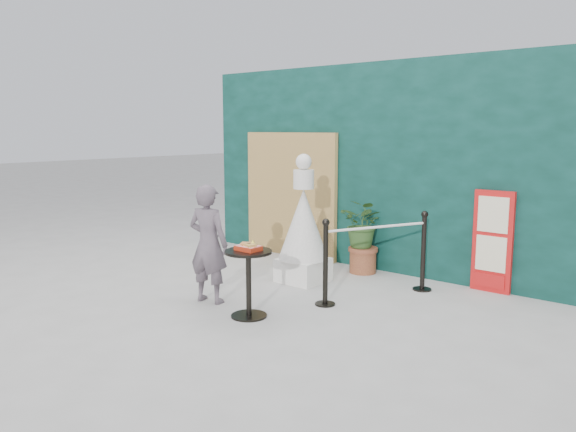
# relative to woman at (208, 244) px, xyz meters

# --- Properties ---
(ground) EXTENTS (60.00, 60.00, 0.00)m
(ground) POSITION_rel_woman_xyz_m (0.54, -0.37, -0.71)
(ground) COLOR #ADAAA5
(ground) RESTS_ON ground
(back_wall) EXTENTS (6.00, 0.30, 3.00)m
(back_wall) POSITION_rel_woman_xyz_m (0.54, 2.78, 0.79)
(back_wall) COLOR black
(back_wall) RESTS_ON ground
(bamboo_fence) EXTENTS (1.80, 0.08, 2.00)m
(bamboo_fence) POSITION_rel_woman_xyz_m (-0.86, 2.57, 0.29)
(bamboo_fence) COLOR tan
(bamboo_fence) RESTS_ON ground
(woman) EXTENTS (0.58, 0.44, 1.42)m
(woman) POSITION_rel_woman_xyz_m (0.00, 0.00, 0.00)
(woman) COLOR #61535D
(woman) RESTS_ON ground
(menu_board) EXTENTS (0.50, 0.07, 1.30)m
(menu_board) POSITION_rel_woman_xyz_m (2.44, 2.58, -0.06)
(menu_board) COLOR red
(menu_board) RESTS_ON ground
(statue) EXTENTS (0.68, 0.68, 1.73)m
(statue) POSITION_rel_woman_xyz_m (0.30, 1.44, -0.00)
(statue) COLOR white
(statue) RESTS_ON ground
(cafe_table) EXTENTS (0.52, 0.52, 0.75)m
(cafe_table) POSITION_rel_woman_xyz_m (0.74, -0.09, -0.21)
(cafe_table) COLOR black
(cafe_table) RESTS_ON ground
(food_basket) EXTENTS (0.26, 0.19, 0.11)m
(food_basket) POSITION_rel_woman_xyz_m (0.74, -0.09, 0.08)
(food_basket) COLOR #B32B13
(food_basket) RESTS_ON cafe_table
(planter) EXTENTS (0.63, 0.54, 1.07)m
(planter) POSITION_rel_woman_xyz_m (0.68, 2.35, -0.09)
(planter) COLOR #975C31
(planter) RESTS_ON ground
(stanchion_barrier) EXTENTS (0.84, 1.54, 1.03)m
(stanchion_barrier) POSITION_rel_woman_xyz_m (1.44, 1.44, -0.22)
(stanchion_barrier) COLOR black
(stanchion_barrier) RESTS_ON ground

